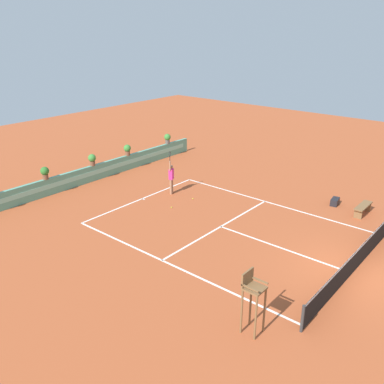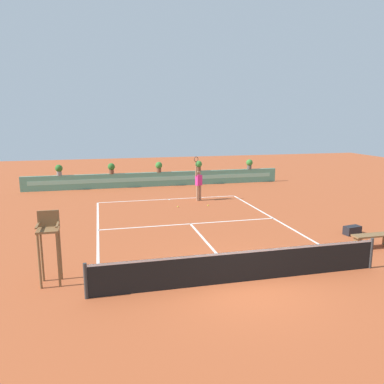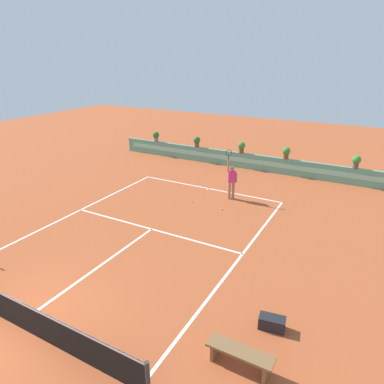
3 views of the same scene
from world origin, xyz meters
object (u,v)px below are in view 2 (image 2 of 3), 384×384
at_px(umpire_chair, 49,239).
at_px(potted_plant_far_left, 59,169).
at_px(potted_plant_left, 111,168).
at_px(potted_plant_right, 199,165).
at_px(gear_bag, 352,230).
at_px(tennis_ball_near_baseline, 178,207).
at_px(potted_plant_far_right, 249,164).
at_px(potted_plant_centre, 159,166).
at_px(tennis_player, 199,183).
at_px(bench_courtside, 373,238).
at_px(tennis_ball_mid_court, 208,205).

distance_m(umpire_chair, potted_plant_far_left, 15.17).
xyz_separation_m(potted_plant_left, potted_plant_far_left, (-3.39, 0.00, 0.00)).
xyz_separation_m(potted_plant_right, potted_plant_far_left, (-9.55, 0.00, 0.00)).
height_order(umpire_chair, gear_bag, umpire_chair).
distance_m(umpire_chair, tennis_ball_near_baseline, 10.21).
height_order(potted_plant_far_right, potted_plant_left, same).
bearing_deg(tennis_ball_near_baseline, potted_plant_centre, 89.85).
height_order(tennis_ball_near_baseline, potted_plant_left, potted_plant_left).
bearing_deg(umpire_chair, tennis_player, 54.47).
distance_m(gear_bag, potted_plant_far_right, 13.22).
bearing_deg(potted_plant_far_left, potted_plant_right, 0.00).
relative_size(bench_courtside, potted_plant_far_right, 2.21).
xyz_separation_m(bench_courtside, tennis_player, (-4.19, 9.49, 0.67)).
bearing_deg(potted_plant_centre, potted_plant_left, 180.00).
height_order(bench_courtside, potted_plant_far_right, potted_plant_far_right).
bearing_deg(bench_courtside, potted_plant_left, 121.35).
relative_size(tennis_ball_mid_court, potted_plant_far_left, 0.09).
bearing_deg(potted_plant_far_right, gear_bag, -93.43).
xyz_separation_m(tennis_ball_mid_court, potted_plant_far_left, (-8.31, 6.74, 1.38)).
xyz_separation_m(gear_bag, tennis_ball_mid_court, (-4.36, 6.40, -0.15)).
relative_size(tennis_ball_mid_court, potted_plant_centre, 0.09).
bearing_deg(potted_plant_right, tennis_player, -104.77).
bearing_deg(potted_plant_right, potted_plant_far_left, 180.00).
distance_m(tennis_ball_mid_court, potted_plant_far_right, 8.59).
distance_m(gear_bag, tennis_player, 9.14).
height_order(tennis_ball_mid_court, potted_plant_far_left, potted_plant_far_left).
height_order(tennis_player, potted_plant_centre, tennis_player).
bearing_deg(bench_courtside, potted_plant_right, 100.81).
xyz_separation_m(potted_plant_far_right, potted_plant_right, (-3.91, 0.00, 0.00)).
relative_size(bench_courtside, potted_plant_centre, 2.21).
xyz_separation_m(tennis_player, tennis_ball_mid_court, (0.14, -1.50, -1.02)).
height_order(umpire_chair, tennis_ball_near_baseline, umpire_chair).
relative_size(bench_courtside, potted_plant_left, 2.21).
distance_m(potted_plant_left, potted_plant_far_left, 3.39).
xyz_separation_m(tennis_ball_near_baseline, tennis_ball_mid_court, (1.67, -0.10, 0.00)).
relative_size(tennis_ball_near_baseline, potted_plant_far_right, 0.09).
bearing_deg(potted_plant_far_right, bench_courtside, -94.25).
bearing_deg(potted_plant_left, bench_courtside, -58.65).
xyz_separation_m(bench_courtside, potted_plant_left, (-8.97, 14.73, 1.04)).
relative_size(tennis_player, potted_plant_right, 3.57).
relative_size(potted_plant_centre, potted_plant_far_left, 1.00).
xyz_separation_m(tennis_ball_mid_court, potted_plant_far_right, (5.15, 6.74, 1.38)).
distance_m(umpire_chair, tennis_player, 12.15).
xyz_separation_m(gear_bag, potted_plant_far_right, (0.79, 13.14, 1.23)).
distance_m(umpire_chair, tennis_ball_mid_court, 11.13).
bearing_deg(tennis_ball_near_baseline, umpire_chair, -123.10).
xyz_separation_m(umpire_chair, potted_plant_far_left, (-1.11, 15.13, 0.07)).
distance_m(umpire_chair, potted_plant_right, 17.32).
relative_size(umpire_chair, tennis_ball_near_baseline, 31.47).
xyz_separation_m(gear_bag, potted_plant_far_left, (-12.67, 13.14, 1.23)).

